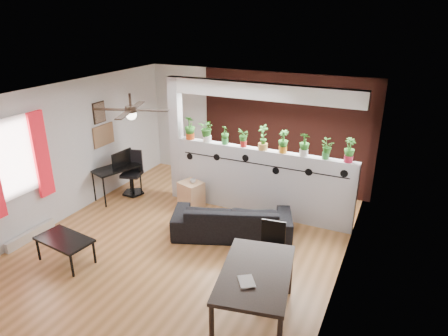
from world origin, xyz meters
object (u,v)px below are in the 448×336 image
computer_desk (116,170)px  potted_plant_8 (350,150)px  ceiling_fan (131,111)px  cup (193,181)px  cube_shelf (191,194)px  dining_table (256,277)px  potted_plant_5 (283,141)px  potted_plant_6 (304,144)px  potted_plant_7 (326,148)px  folding_chair (272,246)px  potted_plant_4 (263,137)px  potted_plant_3 (244,137)px  sofa (232,220)px  coffee_table (64,241)px  potted_plant_0 (190,127)px  office_chair (133,176)px  potted_plant_1 (207,130)px  potted_plant_2 (225,134)px

computer_desk → potted_plant_8: bearing=7.9°
ceiling_fan → cup: bearing=80.3°
cube_shelf → dining_table: (2.38, -2.54, 0.42)m
cup → potted_plant_8: bearing=6.6°
potted_plant_5 → potted_plant_6: size_ratio=0.99×
potted_plant_5 → potted_plant_7: (0.79, 0.00, -0.03)m
potted_plant_6 → computer_desk: 4.01m
ceiling_fan → potted_plant_6: ceiling_fan is taller
ceiling_fan → folding_chair: ceiling_fan is taller
potted_plant_4 → cube_shelf: potted_plant_4 is taller
potted_plant_3 → potted_plant_6: potted_plant_6 is taller
cube_shelf → folding_chair: (2.27, -1.57, 0.29)m
sofa → cube_shelf: size_ratio=3.74×
potted_plant_5 → potted_plant_8: (1.18, 0.00, 0.00)m
folding_chair → coffee_table: size_ratio=0.97×
potted_plant_0 → dining_table: bearing=-48.3°
potted_plant_3 → potted_plant_7: 1.58m
cup → coffee_table: cup is taller
potted_plant_8 → folding_chair: (-0.71, -1.91, -1.02)m
potted_plant_8 → folding_chair: bearing=-110.3°
dining_table → office_chair: bearing=146.5°
ceiling_fan → office_chair: size_ratio=1.24×
cube_shelf → folding_chair: bearing=-16.5°
coffee_table → potted_plant_3: bearing=57.5°
folding_chair → sofa: bearing=139.1°
potted_plant_1 → potted_plant_8: size_ratio=1.06×
computer_desk → office_chair: office_chair is taller
ceiling_fan → dining_table: size_ratio=0.77×
folding_chair → ceiling_fan: bearing=177.4°
potted_plant_2 → potted_plant_1: bearing=180.0°
potted_plant_2 → cup: potted_plant_2 is taller
potted_plant_5 → dining_table: 3.07m
potted_plant_3 → potted_plant_8: (1.97, 0.00, 0.03)m
ceiling_fan → computer_desk: 2.50m
cup → folding_chair: bearing=-35.3°
potted_plant_6 → dining_table: potted_plant_6 is taller
potted_plant_1 → potted_plant_5: potted_plant_1 is taller
computer_desk → dining_table: 4.61m
potted_plant_0 → potted_plant_7: bearing=0.0°
potted_plant_1 → dining_table: 3.71m
cup → office_chair: bearing=179.5°
ceiling_fan → potted_plant_5: bearing=42.1°
potted_plant_2 → potted_plant_4: potted_plant_4 is taller
potted_plant_6 → cube_shelf: potted_plant_6 is taller
ceiling_fan → office_chair: (-1.28, 1.47, -1.89)m
folding_chair → computer_desk: bearing=162.0°
cube_shelf → ceiling_fan: bearing=-79.6°
potted_plant_3 → potted_plant_6: (1.19, 0.00, 0.03)m
cube_shelf → potted_plant_3: bearing=36.8°
cube_shelf → cup: bearing=18.2°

